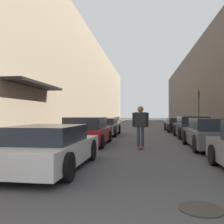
# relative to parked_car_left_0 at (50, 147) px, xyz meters

# --- Properties ---
(ground) EXTENTS (127.94, 127.94, 0.00)m
(ground) POSITION_rel_parked_car_left_0_xyz_m (2.70, 17.88, -0.59)
(ground) COLOR #424244
(curb_strip_left) EXTENTS (1.80, 58.15, 0.12)m
(curb_strip_left) POSITION_rel_parked_car_left_0_xyz_m (-2.06, 23.70, -0.53)
(curb_strip_left) COLOR gray
(curb_strip_left) RESTS_ON ground
(curb_strip_right) EXTENTS (1.80, 58.15, 0.12)m
(curb_strip_right) POSITION_rel_parked_car_left_0_xyz_m (7.45, 23.70, -0.53)
(curb_strip_right) COLOR gray
(curb_strip_right) RESTS_ON ground
(building_row_left) EXTENTS (4.90, 58.15, 10.22)m
(building_row_left) POSITION_rel_parked_car_left_0_xyz_m (-4.96, 23.70, 4.53)
(building_row_left) COLOR tan
(building_row_left) RESTS_ON ground
(building_row_right) EXTENTS (4.90, 58.15, 9.42)m
(building_row_right) POSITION_rel_parked_car_left_0_xyz_m (10.35, 23.69, 4.12)
(building_row_right) COLOR #564C47
(building_row_right) RESTS_ON ground
(parked_car_left_0) EXTENTS (1.97, 4.22, 1.19)m
(parked_car_left_0) POSITION_rel_parked_car_left_0_xyz_m (0.00, 0.00, 0.00)
(parked_car_left_0) COLOR silver
(parked_car_left_0) RESTS_ON ground
(parked_car_left_1) EXTENTS (2.06, 4.11, 1.34)m
(parked_car_left_1) POSITION_rel_parked_car_left_0_xyz_m (-0.19, 5.28, 0.05)
(parked_car_left_1) COLOR maroon
(parked_car_left_1) RESTS_ON ground
(parked_car_left_2) EXTENTS (1.95, 4.49, 1.21)m
(parked_car_left_2) POSITION_rel_parked_car_left_0_xyz_m (-0.16, 10.67, 0.01)
(parked_car_left_2) COLOR gray
(parked_car_left_2) RESTS_ON ground
(parked_car_right_1) EXTENTS (2.03, 4.42, 1.31)m
(parked_car_right_1) POSITION_rel_parked_car_left_0_xyz_m (5.48, 4.61, 0.05)
(parked_car_right_1) COLOR #515459
(parked_car_right_1) RESTS_ON ground
(parked_car_right_2) EXTENTS (2.00, 4.14, 1.35)m
(parked_car_right_2) POSITION_rel_parked_car_left_0_xyz_m (5.58, 9.59, 0.07)
(parked_car_right_2) COLOR #232326
(parked_car_right_2) RESTS_ON ground
(parked_car_right_3) EXTENTS (2.02, 4.78, 1.15)m
(parked_car_right_3) POSITION_rel_parked_car_left_0_xyz_m (5.45, 15.14, -0.02)
(parked_car_right_3) COLOR black
(parked_car_right_3) RESTS_ON ground
(skateboarder) EXTENTS (0.71, 0.78, 1.85)m
(skateboarder) POSITION_rel_parked_car_left_0_xyz_m (2.42, 4.29, 0.56)
(skateboarder) COLOR #B2231E
(skateboarder) RESTS_ON ground
(manhole_cover) EXTENTS (0.70, 0.70, 0.02)m
(manhole_cover) POSITION_rel_parked_car_left_0_xyz_m (3.46, -2.51, -0.58)
(manhole_cover) COLOR #332D28
(manhole_cover) RESTS_ON ground
(traffic_light) EXTENTS (0.16, 0.22, 3.35)m
(traffic_light) POSITION_rel_parked_car_left_0_xyz_m (7.33, 15.92, 1.61)
(traffic_light) COLOR #2D2D2D
(traffic_light) RESTS_ON curb_strip_right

